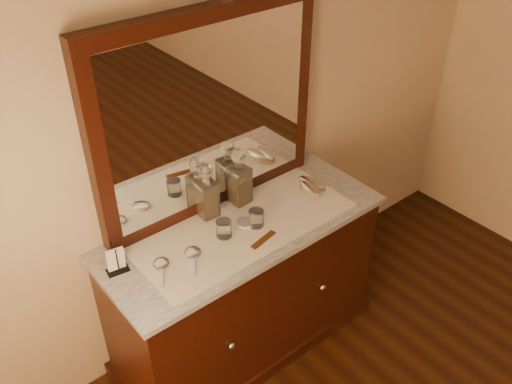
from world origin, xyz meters
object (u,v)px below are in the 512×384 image
mirror_frame (209,115)px  pin_dish (245,223)px  brush_near (310,189)px  dresser_cabinet (244,289)px  hand_mirror_outer (161,266)px  decanter_left (207,196)px  decanter_right (239,182)px  brush_far (312,184)px  comb (263,240)px  hand_mirror_inner (193,255)px  napkin_rack (116,261)px

mirror_frame → pin_dish: mirror_frame is taller
mirror_frame → brush_near: size_ratio=7.14×
dresser_cabinet → brush_near: bearing=-2.1°
pin_dish → hand_mirror_outer: hand_mirror_outer is taller
decanter_left → decanter_right: 0.19m
brush_near → decanter_left: bearing=160.7°
decanter_right → brush_far: bearing=-20.9°
decanter_right → dresser_cabinet: bearing=-122.9°
comb → brush_far: size_ratio=0.86×
brush_near → hand_mirror_outer: 0.90m
comb → decanter_left: 0.35m
decanter_left → decanter_right: decanter_right is taller
decanter_right → brush_far: size_ratio=1.77×
decanter_left → hand_mirror_inner: (-0.23, -0.21, -0.11)m
dresser_cabinet → decanter_right: (0.10, 0.16, 0.56)m
napkin_rack → hand_mirror_inner: size_ratio=0.76×
pin_dish → hand_mirror_inner: hand_mirror_inner is taller
comb → hand_mirror_outer: hand_mirror_outer is taller
dresser_cabinet → mirror_frame: size_ratio=1.17×
comb → hand_mirror_inner: size_ratio=0.80×
comb → napkin_rack: napkin_rack is taller
hand_mirror_inner → napkin_rack: bearing=156.2°
pin_dish → decanter_right: (0.09, 0.16, 0.11)m
brush_near → comb: bearing=-162.1°
mirror_frame → brush_near: (0.44, -0.26, -0.47)m
brush_near → hand_mirror_outer: bearing=179.8°
mirror_frame → brush_far: size_ratio=6.77×
hand_mirror_outer → brush_far: bearing=1.6°
brush_near → hand_mirror_inner: 0.76m
dresser_cabinet → mirror_frame: mirror_frame is taller
decanter_left → brush_near: (0.52, -0.18, -0.09)m
pin_dish → hand_mirror_outer: (-0.48, -0.01, 0.00)m
decanter_right → brush_near: size_ratio=1.86×
decanter_right → hand_mirror_outer: (-0.57, -0.17, -0.11)m
brush_near → brush_far: (0.04, 0.03, 0.00)m
decanter_left → brush_near: size_ratio=1.77×
napkin_rack → decanter_left: 0.55m
pin_dish → brush_near: size_ratio=0.50×
pin_dish → napkin_rack: size_ratio=0.58×
mirror_frame → dresser_cabinet: bearing=-90.0°
dresser_cabinet → napkin_rack: bearing=171.5°
mirror_frame → decanter_left: (-0.09, -0.08, -0.38)m
comb → napkin_rack: (-0.62, 0.25, 0.05)m
brush_near → hand_mirror_inner: (-0.76, -0.03, -0.01)m
mirror_frame → hand_mirror_outer: 0.72m
brush_near → brush_far: bearing=34.0°
napkin_rack → hand_mirror_outer: bearing=-34.0°
mirror_frame → brush_near: mirror_frame is taller
dresser_cabinet → brush_far: (0.48, 0.01, 0.47)m
decanter_left → brush_far: decanter_left is taller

